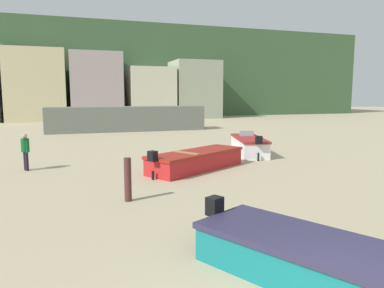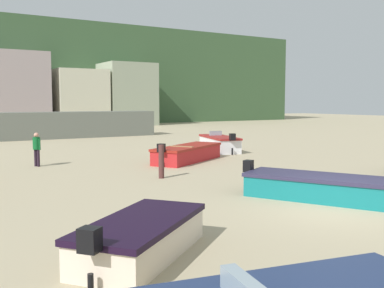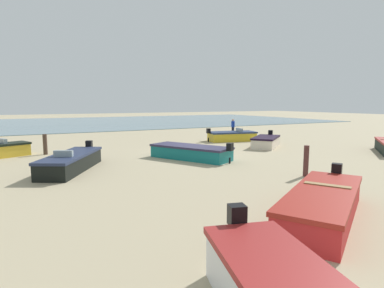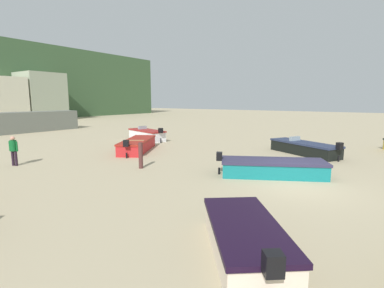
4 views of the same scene
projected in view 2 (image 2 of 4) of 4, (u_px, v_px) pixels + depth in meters
name	position (u px, v px, depth m)	size (l,w,h in m)	color
ground_plane	(334.00, 211.00, 12.67)	(160.00, 160.00, 0.00)	tan
harbor_pier	(74.00, 125.00, 38.94)	(14.19, 2.40, 2.23)	slate
townhouse_centre	(16.00, 91.00, 52.60)	(6.58, 6.83, 8.79)	#A49394
townhouse_centre_right	(78.00, 98.00, 56.26)	(6.16, 6.28, 7.02)	beige
townhouse_far_right	(127.00, 94.00, 59.59)	(6.40, 6.17, 8.10)	#96A086
boat_teal_0	(321.00, 187.00, 14.20)	(3.71, 5.01, 1.09)	#147477
boat_white_3	(219.00, 143.00, 28.21)	(2.45, 4.54, 1.25)	white
boat_red_5	(188.00, 153.00, 23.34)	(5.08, 3.89, 1.13)	red
boat_cream_7	(141.00, 237.00, 8.95)	(3.65, 3.34, 1.08)	beige
mooring_post_mid_beach	(161.00, 161.00, 18.14)	(0.22, 0.22, 1.36)	#4D2A28
beach_walker_distant	(37.00, 147.00, 21.43)	(0.45, 0.52, 1.62)	black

